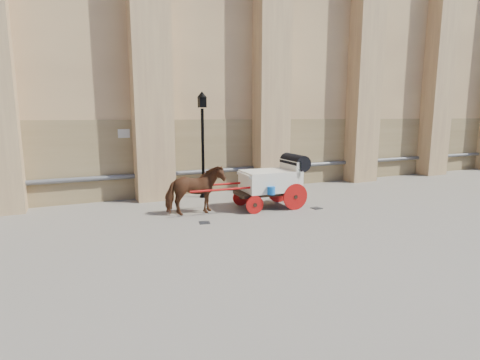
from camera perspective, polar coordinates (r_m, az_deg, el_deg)
name	(u,v)px	position (r m, az deg, el deg)	size (l,w,h in m)	color
ground	(213,219)	(11.57, -4.09, -6.02)	(90.00, 90.00, 0.00)	#6E6759
horse	(195,190)	(12.06, -6.88, -1.59)	(1.86, 0.85, 1.57)	brown
carriage	(274,179)	(12.95, 5.20, 0.12)	(4.22, 1.52, 1.82)	black
street_lamp	(203,142)	(14.42, -5.70, 5.82)	(0.38, 0.38, 4.05)	black
drain_grate_near	(204,223)	(11.24, -5.44, -6.48)	(0.32, 0.32, 0.01)	black
drain_grate_far	(316,208)	(13.16, 11.57, -4.23)	(0.32, 0.32, 0.01)	black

